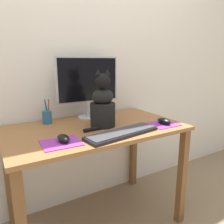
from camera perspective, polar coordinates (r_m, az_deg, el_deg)
name	(u,v)px	position (r m, az deg, el deg)	size (l,w,h in m)	color
ground_plane	(97,222)	(1.84, -3.90, -26.75)	(12.00, 12.00, 0.00)	#847056
wall_back	(73,51)	(1.75, -10.20, 15.31)	(7.00, 0.04, 2.50)	silver
desk	(96,142)	(1.51, -4.28, -7.94)	(1.16, 0.67, 0.75)	brown
monitor	(88,84)	(1.66, -6.23, 7.41)	(0.49, 0.17, 0.46)	#B2B2B7
keyboard	(122,133)	(1.31, 2.73, -5.48)	(0.49, 0.20, 0.02)	black
mousepad_left	(61,143)	(1.21, -13.17, -7.83)	(0.21, 0.19, 0.00)	purple
mousepad_right	(163,124)	(1.56, 13.09, -3.10)	(0.20, 0.18, 0.00)	purple
computer_mouse_left	(63,138)	(1.22, -12.58, -6.70)	(0.06, 0.11, 0.04)	black
computer_mouse_right	(164,121)	(1.56, 13.47, -2.30)	(0.07, 0.11, 0.04)	black
cat	(103,106)	(1.45, -2.45, 1.70)	(0.27, 0.21, 0.38)	black
pen_cup	(47,117)	(1.60, -16.60, -1.22)	(0.06, 0.06, 0.18)	#286089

